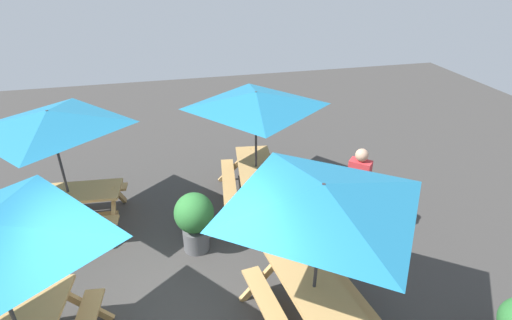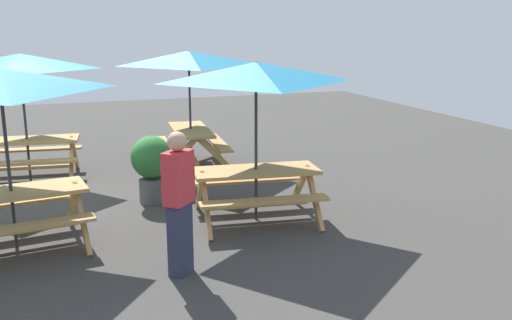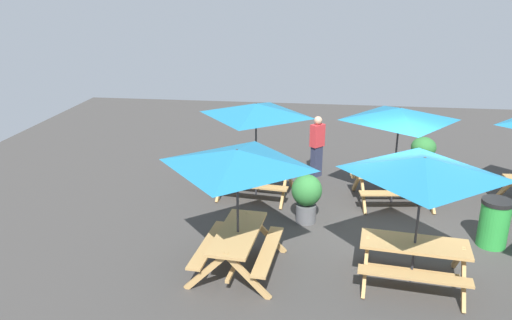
{
  "view_description": "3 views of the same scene",
  "coord_description": "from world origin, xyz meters",
  "views": [
    {
      "loc": [
        3.58,
        0.25,
        4.59
      ],
      "look_at": [
        -3.17,
        1.86,
        0.9
      ],
      "focal_mm": 28.0,
      "sensor_mm": 36.0,
      "label": 1
    },
    {
      "loc": [
        -0.47,
        9.36,
        2.83
      ],
      "look_at": [
        -3.17,
        1.86,
        0.9
      ],
      "focal_mm": 40.0,
      "sensor_mm": 36.0,
      "label": 2
    },
    {
      "loc": [
        -1.67,
        -9.44,
        4.88
      ],
      "look_at": [
        -3.17,
        1.86,
        0.9
      ],
      "focal_mm": 35.0,
      "sensor_mm": 36.0,
      "label": 3
    }
  ],
  "objects": [
    {
      "name": "picnic_table_3",
      "position": [
        -3.03,
        -1.62,
        1.99
      ],
      "size": [
        2.16,
        2.16,
        2.34
      ],
      "rotation": [
        0.0,
        0.0,
        1.49
      ],
      "color": "tan",
      "rests_on": "ground"
    },
    {
      "name": "person_standing",
      "position": [
        -1.72,
        3.32,
        0.89
      ],
      "size": [
        0.41,
        0.41,
        1.67
      ],
      "rotation": [
        0.0,
        0.0,
        3.96
      ],
      "color": "#2D334C",
      "rests_on": "ground"
    },
    {
      "name": "picnic_table_5",
      "position": [
        0.02,
        -1.63,
        1.99
      ],
      "size": [
        2.22,
        2.22,
        2.34
      ],
      "rotation": [
        0.0,
        0.0,
        -0.12
      ],
      "color": "tan",
      "rests_on": "ground"
    },
    {
      "name": "picnic_table_4",
      "position": [
        0.11,
        1.85,
        1.99
      ],
      "size": [
        2.25,
        2.25,
        2.34
      ],
      "rotation": [
        0.0,
        0.0,
        0.13
      ],
      "color": "tan",
      "rests_on": "ground"
    },
    {
      "name": "potted_plant_0",
      "position": [
        -1.89,
        0.5,
        0.63
      ],
      "size": [
        0.66,
        0.66,
        1.09
      ],
      "color": "#59595B",
      "rests_on": "ground"
    },
    {
      "name": "picnic_table_1",
      "position": [
        -3.17,
        1.86,
        1.99
      ],
      "size": [
        2.24,
        2.24,
        2.34
      ],
      "rotation": [
        0.0,
        0.0,
        -0.13
      ],
      "color": "tan",
      "rests_on": "ground"
    },
    {
      "name": "ground_plane",
      "position": [
        0.0,
        0.0,
        0.0
      ],
      "size": [
        24.31,
        24.31,
        0.0
      ],
      "primitive_type": "plane",
      "color": "#3D3A38",
      "rests_on": "ground"
    }
  ]
}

